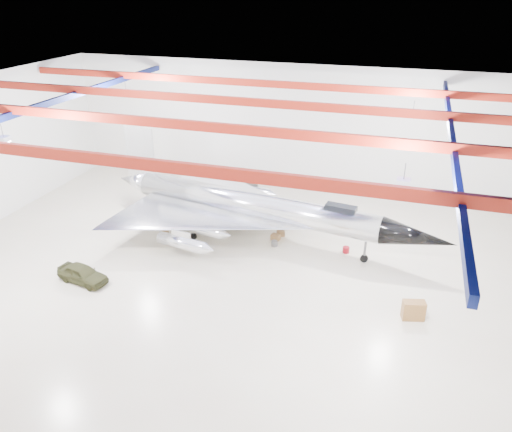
% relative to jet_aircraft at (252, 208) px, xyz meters
% --- Properties ---
extents(floor, '(40.00, 40.00, 0.00)m').
position_rel_jet_aircraft_xyz_m(floor, '(0.14, -5.13, -2.32)').
color(floor, beige).
rests_on(floor, ground).
extents(wall_back, '(40.00, 0.00, 40.00)m').
position_rel_jet_aircraft_xyz_m(wall_back, '(0.14, 9.87, 3.18)').
color(wall_back, silver).
rests_on(wall_back, floor).
extents(ceiling, '(40.00, 40.00, 0.00)m').
position_rel_jet_aircraft_xyz_m(ceiling, '(0.14, -5.13, 8.68)').
color(ceiling, '#0A0F38').
rests_on(ceiling, wall_back).
extents(ceiling_structure, '(39.50, 29.50, 1.08)m').
position_rel_jet_aircraft_xyz_m(ceiling_structure, '(0.14, -5.13, 8.00)').
color(ceiling_structure, maroon).
rests_on(ceiling_structure, ceiling).
extents(jet_aircraft, '(25.88, 16.80, 7.07)m').
position_rel_jet_aircraft_xyz_m(jet_aircraft, '(0.00, 0.00, 0.00)').
color(jet_aircraft, silver).
rests_on(jet_aircraft, floor).
extents(jeep, '(3.59, 1.95, 1.16)m').
position_rel_jet_aircraft_xyz_m(jeep, '(-8.18, -9.03, -1.74)').
color(jeep, '#33351A').
rests_on(jeep, floor).
extents(desk, '(1.34, 0.91, 1.12)m').
position_rel_jet_aircraft_xyz_m(desk, '(11.59, -6.67, -1.76)').
color(desk, brown).
rests_on(desk, floor).
extents(crate_ply, '(0.54, 0.48, 0.32)m').
position_rel_jet_aircraft_xyz_m(crate_ply, '(-6.20, -1.80, -2.16)').
color(crate_ply, olive).
rests_on(crate_ply, floor).
extents(toolbox_red, '(0.55, 0.48, 0.33)m').
position_rel_jet_aircraft_xyz_m(toolbox_red, '(-4.51, 4.30, -2.15)').
color(toolbox_red, maroon).
rests_on(toolbox_red, floor).
extents(engine_drum, '(0.44, 0.44, 0.40)m').
position_rel_jet_aircraft_xyz_m(engine_drum, '(1.96, -0.92, -2.12)').
color(engine_drum, '#59595B').
rests_on(engine_drum, floor).
extents(parts_bin, '(0.70, 0.64, 0.40)m').
position_rel_jet_aircraft_xyz_m(parts_bin, '(1.98, 0.74, -2.12)').
color(parts_bin, olive).
rests_on(parts_bin, floor).
extents(crate_small, '(0.37, 0.29, 0.26)m').
position_rel_jet_aircraft_xyz_m(crate_small, '(-5.87, 0.99, -2.19)').
color(crate_small, '#59595B').
rests_on(crate_small, floor).
extents(tool_chest, '(0.51, 0.51, 0.43)m').
position_rel_jet_aircraft_xyz_m(tool_chest, '(6.95, -0.32, -2.11)').
color(tool_chest, maroon).
rests_on(tool_chest, floor).
extents(oil_barrel, '(0.69, 0.60, 0.43)m').
position_rel_jet_aircraft_xyz_m(oil_barrel, '(1.78, 0.01, -2.11)').
color(oil_barrel, olive).
rests_on(oil_barrel, floor).
extents(spares_box, '(0.47, 0.47, 0.33)m').
position_rel_jet_aircraft_xyz_m(spares_box, '(4.81, 2.96, -2.15)').
color(spares_box, '#59595B').
rests_on(spares_box, floor).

